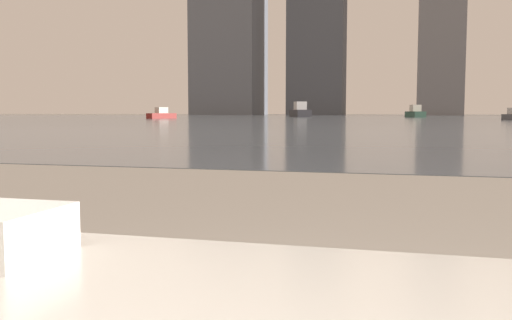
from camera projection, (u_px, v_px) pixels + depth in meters
name	position (u px, v px, depth m)	size (l,w,h in m)	color
harbor_water	(402.00, 119.00, 59.92)	(180.00, 110.00, 0.01)	slate
harbor_boat_1	(300.00, 112.00, 77.41)	(3.89, 5.81, 2.07)	#2D2D33
harbor_boat_3	(161.00, 114.00, 60.31)	(2.52, 3.29, 1.19)	maroon
harbor_boat_4	(415.00, 113.00, 72.56)	(2.63, 4.47, 1.59)	#335647
skyline_tower_0	(229.00, 51.00, 122.12)	(13.74, 13.47, 27.41)	slate
skyline_tower_1	(317.00, 16.00, 116.71)	(11.43, 7.58, 40.45)	#4C515B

